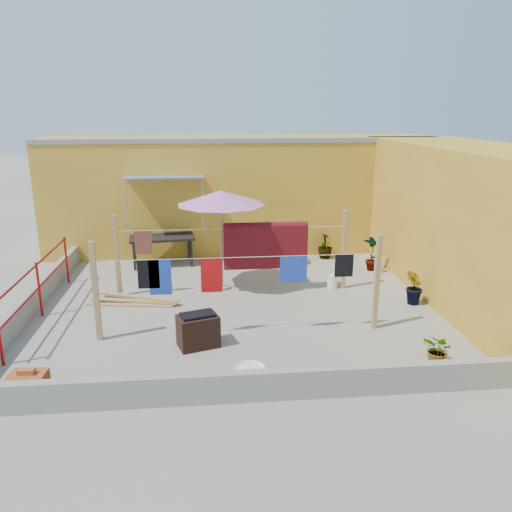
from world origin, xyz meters
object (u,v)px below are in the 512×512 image
water_jug_b (332,281)px  green_hose (300,261)px  brazier (198,330)px  plant_back_a (272,245)px  brick_stack (28,385)px  patio_umbrella (221,198)px  white_basin (250,370)px  outdoor_table (162,239)px  water_jug_a (379,266)px

water_jug_b → green_hose: bearing=100.0°
brazier → green_hose: brazier is taller
brazier → plant_back_a: size_ratio=0.93×
brick_stack → green_hose: brick_stack is taller
water_jug_b → plant_back_a: plant_back_a is taller
brazier → plant_back_a: 5.39m
green_hose → plant_back_a: plant_back_a is taller
patio_umbrella → brick_stack: bearing=-124.2°
white_basin → green_hose: white_basin is taller
outdoor_table → brazier: outdoor_table is taller
brazier → white_basin: size_ratio=1.54×
outdoor_table → plant_back_a: 2.93m
brazier → white_basin: 1.30m
patio_umbrella → green_hose: (2.14, 1.84, -2.04)m
outdoor_table → brick_stack: size_ratio=3.29×
plant_back_a → white_basin: bearing=-100.6°
brick_stack → water_jug_a: brick_stack is taller
water_jug_b → white_basin: bearing=-121.1°
patio_umbrella → green_hose: 3.48m
patio_umbrella → white_basin: bearing=-85.6°
brick_stack → plant_back_a: 7.71m
outdoor_table → water_jug_a: 5.58m
brazier → plant_back_a: (1.93, 5.03, 0.13)m
patio_umbrella → plant_back_a: (1.42, 2.17, -1.66)m
patio_umbrella → brick_stack: size_ratio=4.40×
white_basin → water_jug_b: bearing=58.9°
brick_stack → water_jug_a: size_ratio=1.59×
brazier → water_jug_a: (4.45, 3.68, -0.15)m
patio_umbrella → brazier: size_ratio=2.98×
outdoor_table → brazier: 4.95m
brick_stack → water_jug_a: 8.49m
brick_stack → plant_back_a: bearing=56.1°
outdoor_table → patio_umbrella: bearing=-52.8°
outdoor_table → green_hose: 3.69m
outdoor_table → brazier: (0.98, -4.83, -0.40)m
water_jug_a → water_jug_b: size_ratio=0.94×
brazier → plant_back_a: plant_back_a is taller
brick_stack → water_jug_b: brick_stack is taller
water_jug_b → patio_umbrella: bearing=175.3°
brazier → plant_back_a: bearing=69.0°
water_jug_a → water_jug_b: bearing=-144.7°
patio_umbrella → outdoor_table: 2.83m
green_hose → water_jug_a: bearing=-29.6°
patio_umbrella → brazier: patio_umbrella is taller
patio_umbrella → plant_back_a: patio_umbrella is taller
brazier → water_jug_a: size_ratio=2.35×
green_hose → outdoor_table: bearing=178.0°
white_basin → water_jug_a: (3.64, 4.67, 0.10)m
water_jug_b → brick_stack: bearing=-143.2°
outdoor_table → water_jug_a: size_ratio=5.23×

